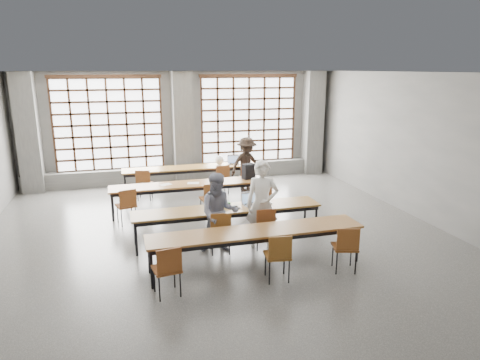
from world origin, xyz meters
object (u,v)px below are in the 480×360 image
phone (237,208)px  chair_near_left (168,266)px  student_back (247,164)px  chair_near_right (346,244)px  laptop_back (234,161)px  mouse (270,203)px  chair_back_left (144,182)px  chair_mid_left (127,203)px  chair_near_mid (278,253)px  plastic_bag (219,160)px  laptop_front (250,201)px  chair_front_left (220,228)px  chair_front_right (264,224)px  chair_back_right (247,174)px  chair_back_mid (222,176)px  student_male (262,204)px  desk_row_c (228,211)px  desk_row_d (257,234)px  student_female (219,213)px  desk_row_a (191,169)px  chair_mid_right (263,192)px  red_pouch (166,266)px  desk_row_b (189,186)px  green_box (224,205)px  backpack (249,171)px  chair_mid_centre (210,196)px

phone → chair_near_left: bearing=-131.1°
chair_near_left → student_back: student_back is taller
chair_near_right → laptop_back: 6.20m
mouse → chair_near_right: bearing=-70.3°
chair_back_left → chair_mid_left: same height
chair_near_mid → plastic_bag: 6.15m
chair_near_right → laptop_front: laptop_front is taller
chair_front_left → chair_front_right: bearing=-0.0°
chair_near_mid → chair_back_right: bearing=78.7°
chair_back_mid → student_male: size_ratio=0.48×
desk_row_c → chair_front_right: (0.60, -0.63, -0.13)m
desk_row_d → laptop_front: laptop_front is taller
chair_back_mid → student_female: size_ratio=0.54×
desk_row_a → chair_front_left: (-0.19, -4.68, -0.13)m
chair_mid_right → red_pouch: bearing=-129.1°
desk_row_d → student_back: bearing=75.3°
desk_row_d → mouse: mouse is taller
desk_row_b → chair_front_left: size_ratio=4.55×
chair_near_left → green_box: (1.45, 2.10, 0.24)m
green_box → chair_front_right: bearing=-47.5°
phone → chair_front_right: bearing=-51.5°
backpack → chair_back_right: bearing=58.5°
student_male → mouse: student_male is taller
desk_row_a → plastic_bag: bearing=3.2°
desk_row_c → chair_front_left: size_ratio=4.55×
chair_back_mid → chair_near_right: bearing=-79.8°
chair_back_left → chair_mid_centre: bearing=-51.6°
student_male → student_female: size_ratio=1.12×
desk_row_d → student_back: (1.30, 4.95, 0.15)m
chair_near_left → laptop_front: bearing=46.3°
chair_back_mid → chair_mid_centre: 2.01m
chair_front_left → student_back: student_back is taller
chair_mid_left → chair_near_right: same height
chair_front_right → green_box: 0.99m
student_back → backpack: student_back is taller
phone → red_pouch: bearing=-132.5°
student_male → green_box: bearing=157.5°
chair_back_left → chair_mid_right: size_ratio=1.00×
chair_mid_right → red_pouch: (-2.84, -3.50, -0.04)m
chair_mid_right → phone: (-1.15, -1.65, 0.20)m
student_back → plastic_bag: bearing=128.7°
green_box → desk_row_b: bearing=101.0°
desk_row_d → chair_near_mid: (0.19, -0.63, -0.13)m
green_box → backpack: bearing=61.0°
chair_mid_centre → chair_mid_left: bearing=179.9°
chair_near_mid → laptop_back: laptop_back is taller
desk_row_a → laptop_back: laptop_back is taller
chair_back_left → chair_front_left: size_ratio=1.00×
student_male → student_back: bearing=96.9°
desk_row_d → chair_front_right: 0.88m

